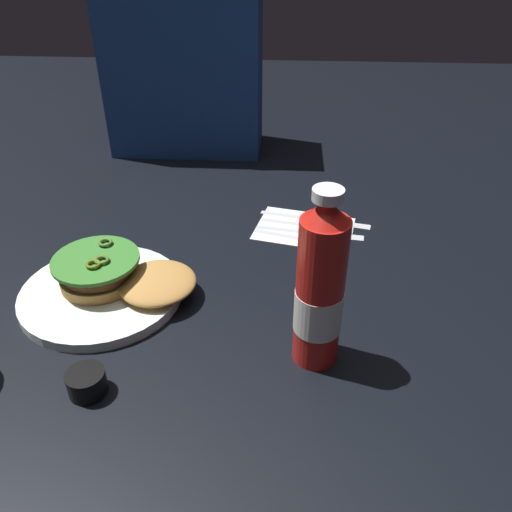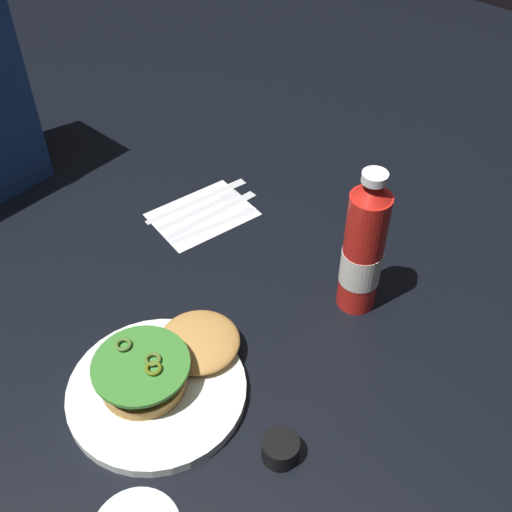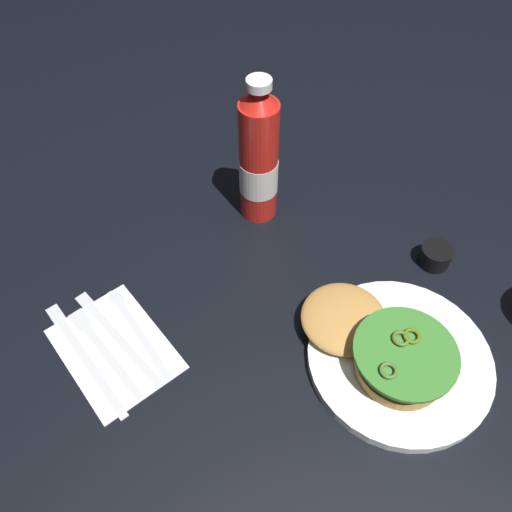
# 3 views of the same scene
# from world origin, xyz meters

# --- Properties ---
(ground_plane) EXTENTS (3.00, 3.00, 0.00)m
(ground_plane) POSITION_xyz_m (0.00, 0.00, 0.00)
(ground_plane) COLOR black
(dinner_plate) EXTENTS (0.25, 0.25, 0.02)m
(dinner_plate) POSITION_xyz_m (-0.07, -0.05, 0.01)
(dinner_plate) COLOR white
(dinner_plate) RESTS_ON ground_plane
(burger_sandwich) EXTENTS (0.22, 0.14, 0.05)m
(burger_sandwich) POSITION_xyz_m (-0.04, -0.03, 0.04)
(burger_sandwich) COLOR #B57F3F
(burger_sandwich) RESTS_ON dinner_plate
(ketchup_bottle) EXTENTS (0.06, 0.06, 0.25)m
(ketchup_bottle) POSITION_xyz_m (0.26, -0.15, 0.11)
(ketchup_bottle) COLOR red
(ketchup_bottle) RESTS_ON ground_plane
(condiment_cup) EXTENTS (0.05, 0.05, 0.03)m
(condiment_cup) POSITION_xyz_m (-0.03, -0.24, 0.02)
(condiment_cup) COLOR black
(condiment_cup) RESTS_ON ground_plane
(napkin) EXTENTS (0.20, 0.17, 0.00)m
(napkin) POSITION_xyz_m (0.25, 0.18, 0.00)
(napkin) COLOR white
(napkin) RESTS_ON ground_plane
(spoon_utensil) EXTENTS (0.17, 0.06, 0.00)m
(spoon_utensil) POSITION_xyz_m (0.27, 0.14, 0.00)
(spoon_utensil) COLOR silver
(spoon_utensil) RESTS_ON napkin
(butter_knife) EXTENTS (0.20, 0.04, 0.00)m
(butter_knife) POSITION_xyz_m (0.27, 0.17, 0.00)
(butter_knife) COLOR silver
(butter_knife) RESTS_ON napkin
(fork_utensil) EXTENTS (0.18, 0.05, 0.00)m
(fork_utensil) POSITION_xyz_m (0.27, 0.19, 0.00)
(fork_utensil) COLOR silver
(fork_utensil) RESTS_ON napkin
(steak_knife) EXTENTS (0.22, 0.06, 0.00)m
(steak_knife) POSITION_xyz_m (0.28, 0.22, 0.00)
(steak_knife) COLOR silver
(steak_knife) RESTS_ON napkin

